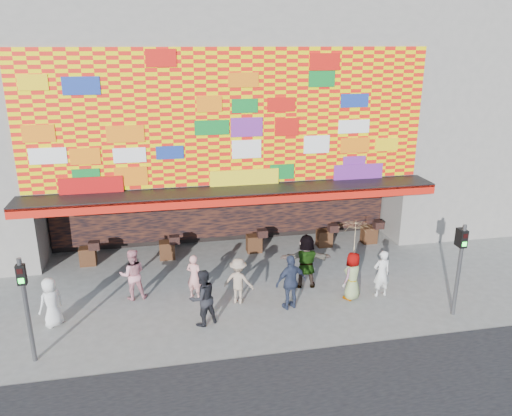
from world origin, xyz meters
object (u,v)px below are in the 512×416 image
at_px(ped_b, 194,277).
at_px(ped_d, 239,281).
at_px(ped_c, 203,298).
at_px(parasol, 355,237).
at_px(ped_a, 51,302).
at_px(signal_left, 25,299).
at_px(ped_f, 306,261).
at_px(ped_h, 382,273).
at_px(ped_g, 352,276).
at_px(ped_i, 133,274).
at_px(ped_e, 291,282).
at_px(signal_right, 460,260).

bearing_deg(ped_b, ped_d, -168.04).
xyz_separation_m(ped_c, parasol, (5.00, 0.64, 1.33)).
xyz_separation_m(ped_a, ped_c, (4.45, -0.80, 0.11)).
height_order(signal_left, ped_b, signal_left).
xyz_separation_m(signal_left, ped_f, (8.39, 2.74, -0.90)).
bearing_deg(parasol, ped_h, -0.22).
xyz_separation_m(ped_b, ped_g, (5.12, -1.05, 0.04)).
relative_size(ped_b, ped_c, 0.88).
xyz_separation_m(ped_g, ped_i, (-7.12, 1.42, 0.06)).
height_order(ped_b, ped_d, ped_b).
relative_size(ped_b, ped_e, 0.85).
bearing_deg(ped_c, ped_h, 160.50).
xyz_separation_m(signal_right, ped_e, (-4.92, 1.39, -0.95)).
xyz_separation_m(ped_h, parasol, (-1.03, 0.00, 1.40)).
height_order(signal_left, ped_d, signal_left).
xyz_separation_m(ped_f, ped_g, (1.25, -1.13, -0.14)).
distance_m(ped_a, ped_i, 2.65).
distance_m(ped_a, ped_e, 7.30).
bearing_deg(ped_a, signal_right, 130.07).
height_order(ped_b, ped_i, ped_i).
bearing_deg(ped_c, ped_f, 179.76).
relative_size(ped_c, parasol, 0.90).
bearing_deg(signal_right, ped_d, 162.32).
bearing_deg(signal_left, ped_c, 11.75).
distance_m(ped_a, ped_f, 8.26).
xyz_separation_m(ped_c, ped_f, (3.75, 1.77, 0.08)).
height_order(ped_g, ped_i, ped_i).
bearing_deg(signal_right, ped_f, 145.73).
relative_size(ped_f, ped_i, 1.10).
bearing_deg(ped_h, ped_g, -3.93).
bearing_deg(signal_right, ped_e, 164.24).
bearing_deg(signal_left, ped_f, 18.07).
bearing_deg(ped_b, ped_i, 24.11).
bearing_deg(ped_b, ped_f, -144.10).
height_order(signal_right, parasol, signal_right).
xyz_separation_m(signal_left, ped_i, (2.52, 3.02, -0.99)).
bearing_deg(parasol, ped_f, 137.87).
relative_size(signal_left, signal_right, 1.00).
xyz_separation_m(signal_right, ped_c, (-7.77, 0.96, -0.97)).
xyz_separation_m(ped_f, parasol, (1.25, -1.13, 1.25)).
relative_size(ped_c, ped_h, 1.09).
distance_m(signal_right, ped_c, 7.89).
xyz_separation_m(ped_b, ped_e, (2.96, -1.26, 0.14)).
xyz_separation_m(ped_d, ped_g, (3.74, -0.47, 0.05)).
distance_m(ped_a, ped_h, 10.48).
distance_m(ped_e, ped_h, 3.20).
bearing_deg(ped_c, ped_b, -111.56).
height_order(ped_b, ped_g, ped_g).
bearing_deg(ped_c, ped_i, -69.74).
bearing_deg(ped_a, ped_b, 149.88).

